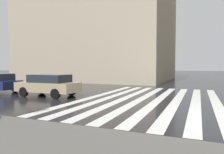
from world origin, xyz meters
name	(u,v)px	position (x,y,z in m)	size (l,w,h in m)	color
ground_plane	(194,118)	(0.00, 0.00, 0.00)	(220.00, 220.00, 0.00)	black
zebra_crossing	(151,99)	(4.00, 2.49, 0.00)	(13.00, 7.50, 0.01)	silver
haussmann_block_mid	(103,15)	(21.48, 13.92, 10.11)	(17.95, 20.20, 20.65)	tan
car_champagne	(48,85)	(2.50, 8.88, 0.76)	(1.85, 4.10, 1.41)	tan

